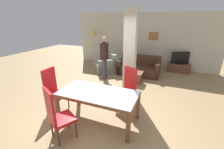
# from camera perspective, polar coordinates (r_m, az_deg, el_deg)

# --- Properties ---
(ground_plane) EXTENTS (18.00, 18.00, 0.00)m
(ground_plane) POSITION_cam_1_polar(r_m,az_deg,el_deg) (3.98, -5.03, -16.67)
(ground_plane) COLOR #A18257
(back_wall) EXTENTS (7.20, 0.09, 2.70)m
(back_wall) POSITION_cam_1_polar(r_m,az_deg,el_deg) (7.96, 11.56, 12.53)
(back_wall) COLOR beige
(back_wall) RESTS_ON ground_plane
(divider_pillar) EXTENTS (0.35, 0.28, 2.70)m
(divider_pillar) POSITION_cam_1_polar(r_m,az_deg,el_deg) (4.67, 6.82, 7.38)
(divider_pillar) COLOR beige
(divider_pillar) RESTS_ON ground_plane
(dining_table) EXTENTS (1.88, 0.95, 0.77)m
(dining_table) POSITION_cam_1_polar(r_m,az_deg,el_deg) (3.64, -5.34, -8.85)
(dining_table) COLOR brown
(dining_table) RESTS_ON ground_plane
(dining_chair_head_left) EXTENTS (0.46, 0.46, 1.18)m
(dining_chair_head_left) POSITION_cam_1_polar(r_m,az_deg,el_deg) (4.38, -21.33, -5.10)
(dining_chair_head_left) COLOR red
(dining_chair_head_left) RESTS_ON ground_plane
(dining_chair_far_right) EXTENTS (0.62, 0.62, 1.18)m
(dining_chair_far_right) POSITION_cam_1_polar(r_m,az_deg,el_deg) (4.19, 5.82, -4.90)
(dining_chair_far_right) COLOR #B41A1B
(dining_chair_far_right) RESTS_ON ground_plane
(dining_chair_near_left) EXTENTS (0.62, 0.62, 1.18)m
(dining_chair_near_left) POSITION_cam_1_polar(r_m,az_deg,el_deg) (3.28, -20.25, -13.98)
(dining_chair_near_left) COLOR #B4151B
(dining_chair_near_left) RESTS_ON ground_plane
(sofa) EXTENTS (1.81, 0.87, 0.85)m
(sofa) POSITION_cam_1_polar(r_m,az_deg,el_deg) (6.91, 10.29, 2.40)
(sofa) COLOR #472C20
(sofa) RESTS_ON ground_plane
(armchair) EXTENTS (1.19, 1.18, 0.88)m
(armchair) POSITION_cam_1_polar(r_m,az_deg,el_deg) (7.13, -2.20, 3.38)
(armchair) COLOR gray
(armchair) RESTS_ON ground_plane
(coffee_table) EXTENTS (0.60, 0.53, 0.43)m
(coffee_table) POSITION_cam_1_polar(r_m,az_deg,el_deg) (6.02, 8.60, -0.96)
(coffee_table) COLOR brown
(coffee_table) RESTS_ON ground_plane
(bottle) EXTENTS (0.07, 0.07, 0.28)m
(bottle) POSITION_cam_1_polar(r_m,az_deg,el_deg) (5.99, 7.33, 2.18)
(bottle) COLOR #B2B7BC
(bottle) RESTS_ON coffee_table
(tv_stand) EXTENTS (1.02, 0.40, 0.41)m
(tv_stand) POSITION_cam_1_polar(r_m,az_deg,el_deg) (7.79, 24.01, 2.32)
(tv_stand) COLOR brown
(tv_stand) RESTS_ON ground_plane
(tv_screen) EXTENTS (0.78, 0.32, 0.57)m
(tv_screen) POSITION_cam_1_polar(r_m,az_deg,el_deg) (7.67, 24.52, 5.74)
(tv_screen) COLOR black
(tv_screen) RESTS_ON tv_stand
(floor_lamp) EXTENTS (0.30, 0.30, 1.77)m
(floor_lamp) POSITION_cam_1_polar(r_m,az_deg,el_deg) (8.35, -6.98, 14.07)
(floor_lamp) COLOR #B7B7BC
(floor_lamp) RESTS_ON ground_plane
(standing_person) EXTENTS (0.25, 0.39, 1.75)m
(standing_person) POSITION_cam_1_polar(r_m,az_deg,el_deg) (6.11, -2.92, 7.37)
(standing_person) COLOR #433F58
(standing_person) RESTS_ON ground_plane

